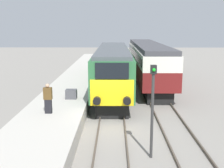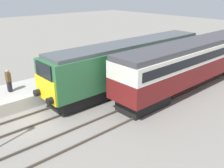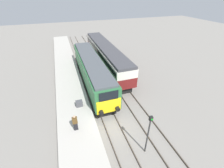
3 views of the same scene
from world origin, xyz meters
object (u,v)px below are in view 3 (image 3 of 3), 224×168
passenger_carriage (106,54)px  luggage_crate (79,104)px  locomotive (92,70)px  person_on_platform (75,123)px  signal_post (148,132)px

passenger_carriage → luggage_crate: size_ratio=25.60×
locomotive → person_on_platform: size_ratio=9.71×
locomotive → luggage_crate: size_ratio=22.51×
person_on_platform → luggage_crate: bearing=76.5°
passenger_carriage → person_on_platform: size_ratio=11.04×
locomotive → luggage_crate: locomotive is taller
signal_post → luggage_crate: size_ratio=5.66×
person_on_platform → luggage_crate: size_ratio=2.32×
passenger_carriage → locomotive: bearing=-126.9°
signal_post → luggage_crate: signal_post is taller
person_on_platform → luggage_crate: person_on_platform is taller
passenger_carriage → signal_post: (-1.70, -16.65, 0.02)m
locomotive → person_on_platform: locomotive is taller
locomotive → signal_post: size_ratio=3.98×
person_on_platform → luggage_crate: 3.26m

